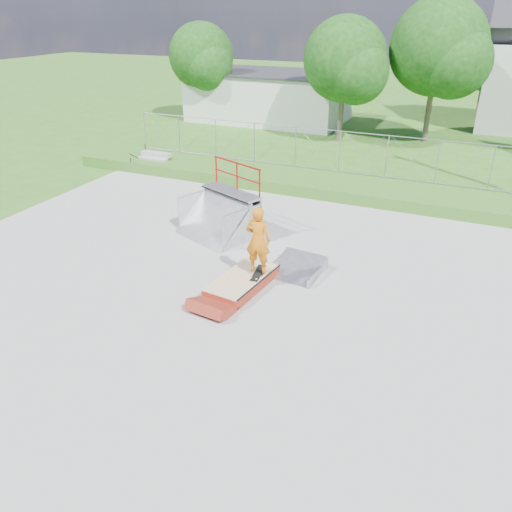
{
  "coord_description": "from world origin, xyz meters",
  "views": [
    {
      "loc": [
        5.25,
        -10.2,
        6.99
      ],
      "look_at": [
        0.51,
        0.51,
        1.1
      ],
      "focal_mm": 35.0,
      "sensor_mm": 36.0,
      "label": 1
    }
  ],
  "objects_px": {
    "flat_bank_ramp": "(297,268)",
    "quarter_pipe": "(216,203)",
    "skater": "(258,243)",
    "grind_box": "(242,282)"
  },
  "relations": [
    {
      "from": "quarter_pipe",
      "to": "skater",
      "type": "bearing_deg",
      "value": -21.76
    },
    {
      "from": "flat_bank_ramp",
      "to": "skater",
      "type": "xyz_separation_m",
      "value": [
        -0.77,
        -1.05,
        1.12
      ]
    },
    {
      "from": "skater",
      "to": "grind_box",
      "type": "bearing_deg",
      "value": 34.18
    },
    {
      "from": "quarter_pipe",
      "to": "grind_box",
      "type": "bearing_deg",
      "value": -28.72
    },
    {
      "from": "grind_box",
      "to": "quarter_pipe",
      "type": "xyz_separation_m",
      "value": [
        -2.29,
        2.84,
        1.0
      ]
    },
    {
      "from": "flat_bank_ramp",
      "to": "quarter_pipe",
      "type": "bearing_deg",
      "value": 162.16
    },
    {
      "from": "flat_bank_ramp",
      "to": "grind_box",
      "type": "bearing_deg",
      "value": -123.95
    },
    {
      "from": "quarter_pipe",
      "to": "flat_bank_ramp",
      "type": "height_order",
      "value": "quarter_pipe"
    },
    {
      "from": "skater",
      "to": "flat_bank_ramp",
      "type": "bearing_deg",
      "value": -131.85
    },
    {
      "from": "grind_box",
      "to": "quarter_pipe",
      "type": "relative_size",
      "value": 1.03
    }
  ]
}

